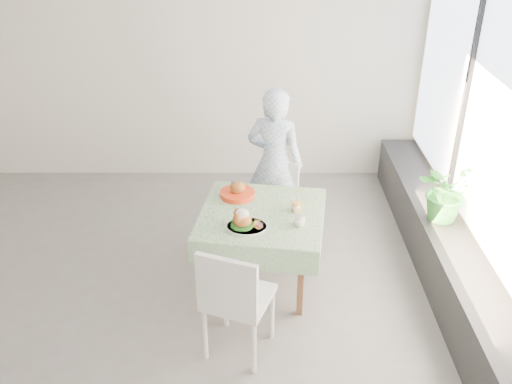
{
  "coord_description": "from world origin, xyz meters",
  "views": [
    {
      "loc": [
        1.09,
        -3.96,
        3.23
      ],
      "look_at": [
        1.08,
        0.3,
        0.92
      ],
      "focal_mm": 40.0,
      "sensor_mm": 36.0,
      "label": 1
    }
  ],
  "objects_px": {
    "cafe_table": "(262,240)",
    "juice_cup_orange": "(296,205)",
    "diner": "(275,164)",
    "potted_plant": "(446,191)",
    "chair_near": "(238,319)",
    "chair_far": "(274,218)",
    "main_dish": "(244,222)"
  },
  "relations": [
    {
      "from": "cafe_table",
      "to": "juice_cup_orange",
      "type": "distance_m",
      "value": 0.45
    },
    {
      "from": "cafe_table",
      "to": "diner",
      "type": "relative_size",
      "value": 0.76
    },
    {
      "from": "diner",
      "to": "potted_plant",
      "type": "xyz_separation_m",
      "value": [
        1.53,
        -0.57,
        0.0
      ]
    },
    {
      "from": "chair_near",
      "to": "chair_far",
      "type": "bearing_deg",
      "value": 78.7
    },
    {
      "from": "juice_cup_orange",
      "to": "main_dish",
      "type": "bearing_deg",
      "value": -148.29
    },
    {
      "from": "main_dish",
      "to": "potted_plant",
      "type": "bearing_deg",
      "value": 17.26
    },
    {
      "from": "chair_near",
      "to": "diner",
      "type": "bearing_deg",
      "value": 79.58
    },
    {
      "from": "cafe_table",
      "to": "juice_cup_orange",
      "type": "bearing_deg",
      "value": 5.55
    },
    {
      "from": "chair_far",
      "to": "diner",
      "type": "bearing_deg",
      "value": 88.06
    },
    {
      "from": "main_dish",
      "to": "chair_near",
      "type": "bearing_deg",
      "value": -93.83
    },
    {
      "from": "chair_near",
      "to": "diner",
      "type": "relative_size",
      "value": 0.63
    },
    {
      "from": "cafe_table",
      "to": "chair_near",
      "type": "height_order",
      "value": "chair_near"
    },
    {
      "from": "chair_far",
      "to": "diner",
      "type": "distance_m",
      "value": 0.56
    },
    {
      "from": "chair_near",
      "to": "juice_cup_orange",
      "type": "xyz_separation_m",
      "value": [
        0.48,
        0.88,
        0.5
      ]
    },
    {
      "from": "chair_far",
      "to": "chair_near",
      "type": "relative_size",
      "value": 0.84
    },
    {
      "from": "chair_near",
      "to": "potted_plant",
      "type": "xyz_separation_m",
      "value": [
        1.85,
        1.17,
        0.49
      ]
    },
    {
      "from": "diner",
      "to": "juice_cup_orange",
      "type": "xyz_separation_m",
      "value": [
        0.16,
        -0.86,
        0.02
      ]
    },
    {
      "from": "diner",
      "to": "juice_cup_orange",
      "type": "relative_size",
      "value": 6.25
    },
    {
      "from": "chair_far",
      "to": "juice_cup_orange",
      "type": "relative_size",
      "value": 3.28
    },
    {
      "from": "chair_far",
      "to": "main_dish",
      "type": "height_order",
      "value": "main_dish"
    },
    {
      "from": "chair_near",
      "to": "juice_cup_orange",
      "type": "height_order",
      "value": "juice_cup_orange"
    },
    {
      "from": "diner",
      "to": "potted_plant",
      "type": "distance_m",
      "value": 1.64
    },
    {
      "from": "potted_plant",
      "to": "main_dish",
      "type": "bearing_deg",
      "value": -162.74
    },
    {
      "from": "main_dish",
      "to": "potted_plant",
      "type": "height_order",
      "value": "potted_plant"
    },
    {
      "from": "main_dish",
      "to": "juice_cup_orange",
      "type": "bearing_deg",
      "value": 31.71
    },
    {
      "from": "diner",
      "to": "main_dish",
      "type": "relative_size",
      "value": 4.64
    },
    {
      "from": "main_dish",
      "to": "chair_far",
      "type": "bearing_deg",
      "value": 74.21
    },
    {
      "from": "chair_far",
      "to": "cafe_table",
      "type": "bearing_deg",
      "value": -100.05
    },
    {
      "from": "chair_near",
      "to": "diner",
      "type": "distance_m",
      "value": 1.83
    },
    {
      "from": "cafe_table",
      "to": "chair_far",
      "type": "xyz_separation_m",
      "value": [
        0.13,
        0.72,
        -0.21
      ]
    },
    {
      "from": "cafe_table",
      "to": "juice_cup_orange",
      "type": "xyz_separation_m",
      "value": [
        0.29,
        0.03,
        0.34
      ]
    },
    {
      "from": "chair_far",
      "to": "juice_cup_orange",
      "type": "bearing_deg",
      "value": -76.6
    }
  ]
}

